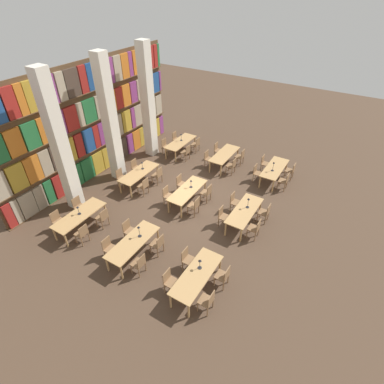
# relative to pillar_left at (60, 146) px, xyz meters

# --- Properties ---
(ground_plane) EXTENTS (40.00, 40.00, 0.00)m
(ground_plane) POSITION_rel_pillar_left_xyz_m (2.79, -4.15, -3.00)
(ground_plane) COLOR #4C3828
(bookshelf_bank) EXTENTS (10.88, 0.35, 5.50)m
(bookshelf_bank) POSITION_rel_pillar_left_xyz_m (2.79, 1.11, -0.34)
(bookshelf_bank) COLOR brown
(bookshelf_bank) RESTS_ON ground_plane
(pillar_left) EXTENTS (0.54, 0.54, 6.00)m
(pillar_left) POSITION_rel_pillar_left_xyz_m (0.00, 0.00, 0.00)
(pillar_left) COLOR silver
(pillar_left) RESTS_ON ground_plane
(pillar_center) EXTENTS (0.54, 0.54, 6.00)m
(pillar_center) POSITION_rel_pillar_left_xyz_m (2.79, 0.00, 0.00)
(pillar_center) COLOR silver
(pillar_center) RESTS_ON ground_plane
(pillar_right) EXTENTS (0.54, 0.54, 6.00)m
(pillar_right) POSITION_rel_pillar_left_xyz_m (5.58, 0.00, 0.00)
(pillar_right) COLOR silver
(pillar_right) RESTS_ON ground_plane
(reading_table_0) EXTENTS (2.23, 0.82, 0.72)m
(reading_table_0) POSITION_rel_pillar_left_xyz_m (-0.99, -6.91, -2.35)
(reading_table_0) COLOR tan
(reading_table_0) RESTS_ON ground_plane
(chair_0) EXTENTS (0.42, 0.40, 0.89)m
(chair_0) POSITION_rel_pillar_left_xyz_m (-1.52, -7.60, -2.51)
(chair_0) COLOR olive
(chair_0) RESTS_ON ground_plane
(chair_1) EXTENTS (0.42, 0.40, 0.89)m
(chair_1) POSITION_rel_pillar_left_xyz_m (-1.52, -6.22, -2.51)
(chair_1) COLOR olive
(chair_1) RESTS_ON ground_plane
(chair_2) EXTENTS (0.42, 0.40, 0.89)m
(chair_2) POSITION_rel_pillar_left_xyz_m (-0.44, -7.60, -2.51)
(chair_2) COLOR olive
(chair_2) RESTS_ON ground_plane
(chair_3) EXTENTS (0.42, 0.40, 0.89)m
(chair_3) POSITION_rel_pillar_left_xyz_m (-0.44, -6.22, -2.51)
(chair_3) COLOR olive
(chair_3) RESTS_ON ground_plane
(desk_lamp_0) EXTENTS (0.14, 0.14, 0.41)m
(desk_lamp_0) POSITION_rel_pillar_left_xyz_m (-0.73, -6.86, -2.01)
(desk_lamp_0) COLOR #232328
(desk_lamp_0) RESTS_ON reading_table_0
(reading_table_1) EXTENTS (2.23, 0.82, 0.72)m
(reading_table_1) POSITION_rel_pillar_left_xyz_m (2.77, -6.95, -2.35)
(reading_table_1) COLOR tan
(reading_table_1) RESTS_ON ground_plane
(chair_4) EXTENTS (0.42, 0.40, 0.89)m
(chair_4) POSITION_rel_pillar_left_xyz_m (2.23, -7.64, -2.51)
(chair_4) COLOR olive
(chair_4) RESTS_ON ground_plane
(chair_5) EXTENTS (0.42, 0.40, 0.89)m
(chair_5) POSITION_rel_pillar_left_xyz_m (2.23, -6.25, -2.51)
(chair_5) COLOR olive
(chair_5) RESTS_ON ground_plane
(chair_6) EXTENTS (0.42, 0.40, 0.89)m
(chair_6) POSITION_rel_pillar_left_xyz_m (3.36, -7.64, -2.51)
(chair_6) COLOR olive
(chair_6) RESTS_ON ground_plane
(chair_7) EXTENTS (0.42, 0.40, 0.89)m
(chair_7) POSITION_rel_pillar_left_xyz_m (3.36, -6.25, -2.51)
(chair_7) COLOR olive
(chair_7) RESTS_ON ground_plane
(desk_lamp_1) EXTENTS (0.14, 0.14, 0.48)m
(desk_lamp_1) POSITION_rel_pillar_left_xyz_m (3.00, -6.97, -1.96)
(desk_lamp_1) COLOR #232328
(desk_lamp_1) RESTS_ON reading_table_1
(reading_table_2) EXTENTS (2.23, 0.82, 0.72)m
(reading_table_2) POSITION_rel_pillar_left_xyz_m (6.57, -6.91, -2.35)
(reading_table_2) COLOR tan
(reading_table_2) RESTS_ON ground_plane
(chair_8) EXTENTS (0.42, 0.40, 0.89)m
(chair_8) POSITION_rel_pillar_left_xyz_m (6.05, -7.61, -2.51)
(chair_8) COLOR olive
(chair_8) RESTS_ON ground_plane
(chair_9) EXTENTS (0.42, 0.40, 0.89)m
(chair_9) POSITION_rel_pillar_left_xyz_m (6.05, -6.22, -2.51)
(chair_9) COLOR olive
(chair_9) RESTS_ON ground_plane
(chair_10) EXTENTS (0.42, 0.40, 0.89)m
(chair_10) POSITION_rel_pillar_left_xyz_m (7.12, -7.61, -2.51)
(chair_10) COLOR olive
(chair_10) RESTS_ON ground_plane
(chair_11) EXTENTS (0.42, 0.40, 0.89)m
(chair_11) POSITION_rel_pillar_left_xyz_m (7.12, -6.22, -2.51)
(chair_11) COLOR olive
(chair_11) RESTS_ON ground_plane
(desk_lamp_2) EXTENTS (0.14, 0.14, 0.49)m
(desk_lamp_2) POSITION_rel_pillar_left_xyz_m (6.24, -6.91, -1.95)
(desk_lamp_2) COLOR #232328
(desk_lamp_2) RESTS_ON reading_table_2
(reading_table_3) EXTENTS (2.23, 0.82, 0.72)m
(reading_table_3) POSITION_rel_pillar_left_xyz_m (-0.96, -4.21, -2.35)
(reading_table_3) COLOR tan
(reading_table_3) RESTS_ON ground_plane
(chair_12) EXTENTS (0.42, 0.40, 0.89)m
(chair_12) POSITION_rel_pillar_left_xyz_m (-1.48, -4.90, -2.51)
(chair_12) COLOR olive
(chair_12) RESTS_ON ground_plane
(chair_13) EXTENTS (0.42, 0.40, 0.89)m
(chair_13) POSITION_rel_pillar_left_xyz_m (-1.48, -3.52, -2.51)
(chair_13) COLOR olive
(chair_13) RESTS_ON ground_plane
(chair_14) EXTENTS (0.42, 0.40, 0.89)m
(chair_14) POSITION_rel_pillar_left_xyz_m (-0.40, -4.90, -2.51)
(chair_14) COLOR olive
(chair_14) RESTS_ON ground_plane
(chair_15) EXTENTS (0.42, 0.40, 0.89)m
(chair_15) POSITION_rel_pillar_left_xyz_m (-0.40, -3.52, -2.51)
(chair_15) COLOR olive
(chair_15) RESTS_ON ground_plane
(desk_lamp_3) EXTENTS (0.14, 0.14, 0.50)m
(desk_lamp_3) POSITION_rel_pillar_left_xyz_m (-0.61, -4.25, -1.94)
(desk_lamp_3) COLOR #232328
(desk_lamp_3) RESTS_ON reading_table_3
(reading_table_4) EXTENTS (2.23, 0.82, 0.72)m
(reading_table_4) POSITION_rel_pillar_left_xyz_m (2.75, -4.21, -2.35)
(reading_table_4) COLOR tan
(reading_table_4) RESTS_ON ground_plane
(chair_16) EXTENTS (0.42, 0.40, 0.89)m
(chair_16) POSITION_rel_pillar_left_xyz_m (2.21, -4.90, -2.51)
(chair_16) COLOR olive
(chair_16) RESTS_ON ground_plane
(chair_17) EXTENTS (0.42, 0.40, 0.89)m
(chair_17) POSITION_rel_pillar_left_xyz_m (2.21, -3.51, -2.51)
(chair_17) COLOR olive
(chair_17) RESTS_ON ground_plane
(chair_18) EXTENTS (0.42, 0.40, 0.89)m
(chair_18) POSITION_rel_pillar_left_xyz_m (3.30, -4.90, -2.51)
(chair_18) COLOR olive
(chair_18) RESTS_ON ground_plane
(chair_19) EXTENTS (0.42, 0.40, 0.89)m
(chair_19) POSITION_rel_pillar_left_xyz_m (3.30, -3.51, -2.51)
(chair_19) COLOR olive
(chair_19) RESTS_ON ground_plane
(desk_lamp_4) EXTENTS (0.14, 0.14, 0.39)m
(desk_lamp_4) POSITION_rel_pillar_left_xyz_m (3.00, -4.24, -2.02)
(desk_lamp_4) COLOR #232328
(desk_lamp_4) RESTS_ON reading_table_4
(reading_table_5) EXTENTS (2.23, 0.82, 0.72)m
(reading_table_5) POSITION_rel_pillar_left_xyz_m (6.54, -4.17, -2.35)
(reading_table_5) COLOR tan
(reading_table_5) RESTS_ON ground_plane
(chair_20) EXTENTS (0.42, 0.40, 0.89)m
(chair_20) POSITION_rel_pillar_left_xyz_m (6.02, -4.86, -2.51)
(chair_20) COLOR olive
(chair_20) RESTS_ON ground_plane
(chair_21) EXTENTS (0.42, 0.40, 0.89)m
(chair_21) POSITION_rel_pillar_left_xyz_m (6.02, -3.48, -2.51)
(chair_21) COLOR olive
(chair_21) RESTS_ON ground_plane
(chair_22) EXTENTS (0.42, 0.40, 0.89)m
(chair_22) POSITION_rel_pillar_left_xyz_m (7.11, -4.86, -2.51)
(chair_22) COLOR olive
(chair_22) RESTS_ON ground_plane
(chair_23) EXTENTS (0.42, 0.40, 0.89)m
(chair_23) POSITION_rel_pillar_left_xyz_m (7.11, -3.48, -2.51)
(chair_23) COLOR olive
(chair_23) RESTS_ON ground_plane
(reading_table_6) EXTENTS (2.23, 0.82, 0.72)m
(reading_table_6) POSITION_rel_pillar_left_xyz_m (-0.93, -1.40, -2.35)
(reading_table_6) COLOR tan
(reading_table_6) RESTS_ON ground_plane
(chair_24) EXTENTS (0.42, 0.40, 0.89)m
(chair_24) POSITION_rel_pillar_left_xyz_m (-1.47, -2.10, -2.51)
(chair_24) COLOR olive
(chair_24) RESTS_ON ground_plane
(chair_25) EXTENTS (0.42, 0.40, 0.89)m
(chair_25) POSITION_rel_pillar_left_xyz_m (-1.47, -0.71, -2.51)
(chair_25) COLOR olive
(chair_25) RESTS_ON ground_plane
(chair_26) EXTENTS (0.42, 0.40, 0.89)m
(chair_26) POSITION_rel_pillar_left_xyz_m (-0.39, -2.10, -2.51)
(chair_26) COLOR olive
(chair_26) RESTS_ON ground_plane
(chair_27) EXTENTS (0.42, 0.40, 0.89)m
(chair_27) POSITION_rel_pillar_left_xyz_m (-0.39, -0.71, -2.51)
(chair_27) COLOR olive
(chair_27) RESTS_ON ground_plane
(desk_lamp_5) EXTENTS (0.14, 0.14, 0.39)m
(desk_lamp_5) POSITION_rel_pillar_left_xyz_m (-0.90, -1.38, -2.02)
(desk_lamp_5) COLOR #232328
(desk_lamp_5) RESTS_ON reading_table_6
(reading_table_7) EXTENTS (2.23, 0.82, 0.72)m
(reading_table_7) POSITION_rel_pillar_left_xyz_m (2.74, -1.44, -2.35)
(reading_table_7) COLOR tan
(reading_table_7) RESTS_ON ground_plane
(chair_28) EXTENTS (0.42, 0.40, 0.89)m
(chair_28) POSITION_rel_pillar_left_xyz_m (2.23, -2.13, -2.51)
(chair_28) COLOR olive
(chair_28) RESTS_ON ground_plane
(chair_29) EXTENTS (0.42, 0.40, 0.89)m
(chair_29) POSITION_rel_pillar_left_xyz_m (2.23, -0.74, -2.51)
(chair_29) COLOR olive
(chair_29) RESTS_ON ground_plane
(chair_30) EXTENTS (0.42, 0.40, 0.89)m
(chair_30) POSITION_rel_pillar_left_xyz_m (3.31, -2.13, -2.51)
(chair_30) COLOR olive
(chair_30) RESTS_ON ground_plane
(chair_31) EXTENTS (0.42, 0.40, 0.89)m
(chair_31) POSITION_rel_pillar_left_xyz_m (3.31, -0.74, -2.51)
(chair_31) COLOR olive
(chair_31) RESTS_ON ground_plane
(desk_lamp_6) EXTENTS (0.14, 0.14, 0.40)m
(desk_lamp_6) POSITION_rel_pillar_left_xyz_m (3.09, -1.40, -2.01)
(desk_lamp_6) COLOR #232328
(desk_lamp_6) RESTS_ON reading_table_7
(reading_table_8) EXTENTS (2.23, 0.82, 0.72)m
(reading_table_8) POSITION_rel_pillar_left_xyz_m (6.50, -1.40, -2.35)
(reading_table_8) COLOR tan
(reading_table_8) RESTS_ON ground_plane
(chair_32) EXTENTS (0.42, 0.40, 0.89)m
(chair_32) POSITION_rel_pillar_left_xyz_m (5.99, -2.09, -2.51)
(chair_32) COLOR olive
(chair_32) RESTS_ON ground_plane
(chair_33) EXTENTS (0.42, 0.40, 0.89)m
(chair_33) POSITION_rel_pillar_left_xyz_m (5.99, -0.71, -2.51)
(chair_33) COLOR olive
(chair_33) RESTS_ON ground_plane
(chair_34) EXTENTS (0.42, 0.40, 0.89)m
(chair_34) POSITION_rel_pillar_left_xyz_m (7.06, -2.09, -2.51)
(chair_34) COLOR olive
(chair_34) RESTS_ON ground_plane
(chair_35) EXTENTS (0.42, 0.40, 0.89)m
(chair_35) POSITION_rel_pillar_left_xyz_m (7.06, -0.71, -2.51)
(chair_35) COLOR olive
(chair_35) RESTS_ON ground_plane
(desk_lamp_7) EXTENTS (0.14, 0.14, 0.42)m
(desk_lamp_7) POSITION_rel_pillar_left_xyz_m (6.64, -1.35, -2.00)
(desk_lamp_7) COLOR #232328
(desk_lamp_7) RESTS_ON reading_table_8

